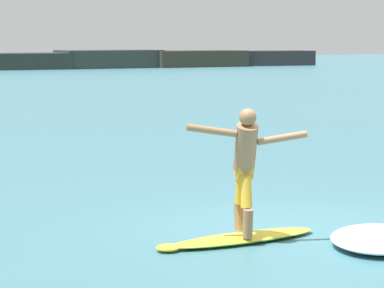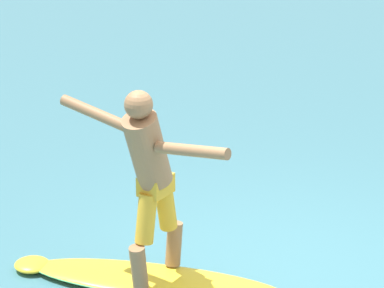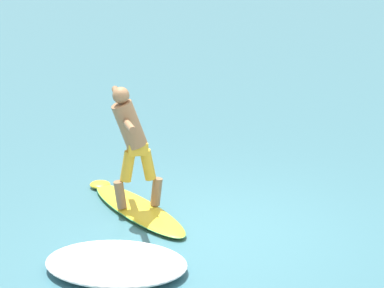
{
  "view_description": "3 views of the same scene",
  "coord_description": "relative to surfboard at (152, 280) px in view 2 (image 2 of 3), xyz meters",
  "views": [
    {
      "loc": [
        -6.5,
        -10.81,
        2.68
      ],
      "look_at": [
        -1.1,
        0.84,
        1.15
      ],
      "focal_mm": 85.0,
      "sensor_mm": 36.0,
      "label": 1
    },
    {
      "loc": [
        1.49,
        -6.67,
        3.86
      ],
      "look_at": [
        -1.26,
        1.16,
        0.63
      ],
      "focal_mm": 85.0,
      "sensor_mm": 36.0,
      "label": 2
    },
    {
      "loc": [
        9.38,
        -5.13,
        4.75
      ],
      "look_at": [
        -1.04,
        0.34,
        0.83
      ],
      "focal_mm": 85.0,
      "sensor_mm": 36.0,
      "label": 3
    }
  ],
  "objects": [
    {
      "name": "surfer",
      "position": [
        0.02,
        -0.07,
        1.03
      ],
      "size": [
        1.55,
        0.77,
        1.67
      ],
      "color": "#986C47",
      "rests_on": "surfboard"
    },
    {
      "name": "ground_plane",
      "position": [
        1.02,
        0.51,
        -0.05
      ],
      "size": [
        200.0,
        200.0,
        0.0
      ],
      "primitive_type": "plane",
      "color": "#3C727F"
    },
    {
      "name": "surfboard",
      "position": [
        0.0,
        0.0,
        0.0
      ],
      "size": [
        2.41,
        0.75,
        0.23
      ],
      "color": "yellow",
      "rests_on": "ground"
    }
  ]
}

